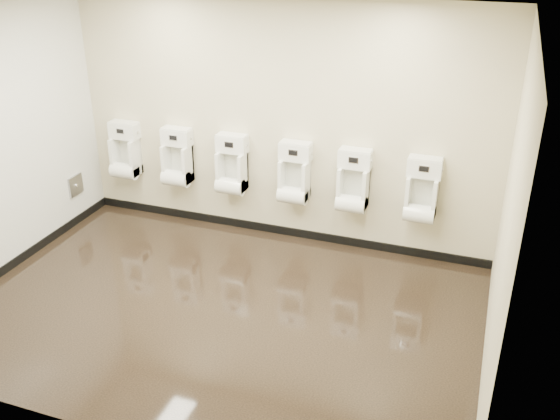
% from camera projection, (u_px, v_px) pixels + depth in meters
% --- Properties ---
extents(ground, '(5.00, 3.50, 0.00)m').
position_uv_depth(ground, '(219.00, 310.00, 6.15)').
color(ground, black).
rests_on(ground, ground).
extents(ceiling, '(5.00, 3.50, 0.00)m').
position_uv_depth(ceiling, '(204.00, 17.00, 4.95)').
color(ceiling, silver).
extents(back_wall, '(5.00, 0.02, 2.80)m').
position_uv_depth(back_wall, '(279.00, 123.00, 7.04)').
color(back_wall, beige).
rests_on(back_wall, ground).
extents(front_wall, '(5.00, 0.02, 2.80)m').
position_uv_depth(front_wall, '(97.00, 277.00, 4.06)').
color(front_wall, beige).
rests_on(front_wall, ground).
extents(right_wall, '(0.02, 3.50, 2.80)m').
position_uv_depth(right_wall, '(507.00, 222.00, 4.79)').
color(right_wall, beige).
rests_on(right_wall, ground).
extents(skirting_back, '(5.00, 0.02, 0.10)m').
position_uv_depth(skirting_back, '(279.00, 230.00, 7.61)').
color(skirting_back, black).
rests_on(skirting_back, ground).
extents(skirting_left, '(0.02, 3.50, 0.10)m').
position_uv_depth(skirting_left, '(14.00, 263.00, 6.89)').
color(skirting_left, black).
rests_on(skirting_left, ground).
extents(access_panel, '(0.04, 0.25, 0.25)m').
position_uv_depth(access_panel, '(76.00, 185.00, 7.71)').
color(access_panel, '#9E9EA3').
rests_on(access_panel, left_wall).
extents(urinal_0, '(0.37, 0.28, 0.70)m').
position_uv_depth(urinal_0, '(125.00, 154.00, 7.79)').
color(urinal_0, silver).
rests_on(urinal_0, back_wall).
extents(urinal_1, '(0.37, 0.28, 0.70)m').
position_uv_depth(urinal_1, '(177.00, 161.00, 7.57)').
color(urinal_1, silver).
rests_on(urinal_1, back_wall).
extents(urinal_2, '(0.37, 0.28, 0.70)m').
position_uv_depth(urinal_2, '(232.00, 169.00, 7.35)').
color(urinal_2, silver).
rests_on(urinal_2, back_wall).
extents(urinal_3, '(0.37, 0.28, 0.70)m').
position_uv_depth(urinal_3, '(294.00, 177.00, 7.11)').
color(urinal_3, silver).
rests_on(urinal_3, back_wall).
extents(urinal_4, '(0.37, 0.28, 0.70)m').
position_uv_depth(urinal_4, '(353.00, 185.00, 6.90)').
color(urinal_4, silver).
rests_on(urinal_4, back_wall).
extents(urinal_5, '(0.37, 0.28, 0.70)m').
position_uv_depth(urinal_5, '(422.00, 195.00, 6.67)').
color(urinal_5, silver).
rests_on(urinal_5, back_wall).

